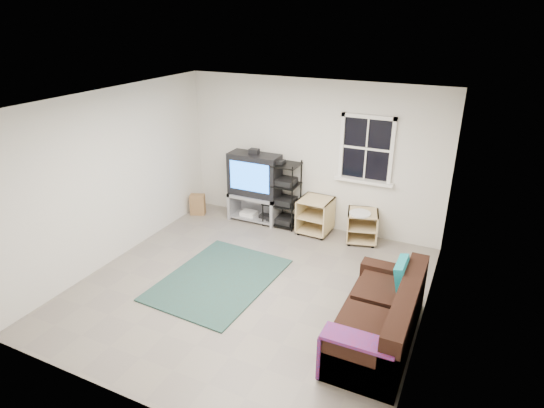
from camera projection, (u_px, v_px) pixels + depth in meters
The scene contains 8 objects.
room at pixel (366, 153), 7.35m from camera, with size 4.60×4.62×4.60m.
tv_unit at pixel (255, 182), 8.21m from camera, with size 0.93×0.47×1.37m.
av_rack at pixel (282, 198), 8.11m from camera, with size 0.60×0.44×1.21m.
side_table_left at pixel (316, 214), 7.91m from camera, with size 0.56×0.56×0.63m.
side_table_right at pixel (362, 224), 7.60m from camera, with size 0.60×0.60×0.57m.
sofa at pixel (380, 320), 5.27m from camera, with size 0.82×1.84×0.84m.
shag_rug at pixel (219, 279), 6.59m from camera, with size 1.42×1.96×0.02m, color black.
paper_bag at pixel (198, 204), 8.66m from camera, with size 0.27×0.18×0.39m, color brown.
Camera 1 is at (2.62, -4.79, 3.60)m, focal length 30.00 mm.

